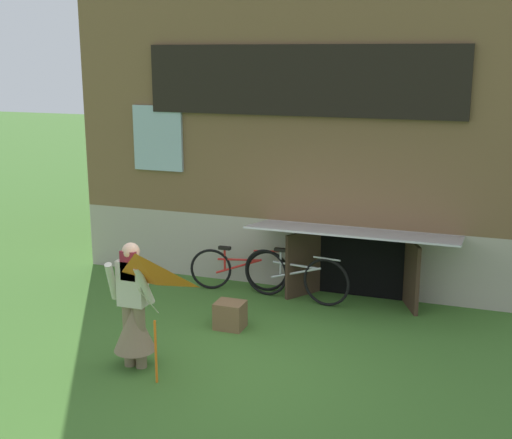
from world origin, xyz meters
name	(u,v)px	position (x,y,z in m)	size (l,w,h in m)	color
ground_plane	(231,363)	(0.00, 0.00, 0.00)	(60.00, 60.00, 0.00)	#3D6B28
log_house	(338,113)	(0.00, 5.63, 2.67)	(7.87, 6.39, 5.34)	#ADA393
person	(133,316)	(-1.09, -0.48, 0.67)	(0.61, 0.52, 1.60)	#7F6B51
kite	(137,285)	(-0.75, -0.97, 1.27)	(0.79, 0.77, 1.56)	orange
bicycle_silver	(295,276)	(0.12, 2.44, 0.40)	(1.79, 0.30, 0.82)	black
bicycle_red	(239,269)	(-0.89, 2.59, 0.36)	(1.58, 0.43, 0.74)	black
wooden_crate	(230,315)	(-0.43, 1.05, 0.19)	(0.41, 0.34, 0.39)	brown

